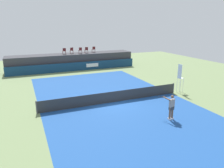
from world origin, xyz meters
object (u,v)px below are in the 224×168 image
spectator_chair_left (72,50)px  net_post_near (36,107)px  spectator_chair_far_right (94,49)px  tennis_player (171,106)px  spectator_chair_right (86,50)px  spectator_chair_center (80,50)px  spectator_chair_far_left (64,51)px  tennis_ball (105,100)px  umpire_chair (180,76)px  net_post_far (173,88)px

spectator_chair_left → net_post_near: spectator_chair_left is taller
spectator_chair_left → spectator_chair_far_right: 3.35m
net_post_near → tennis_player: size_ratio=0.56×
spectator_chair_right → spectator_chair_far_right: same height
spectator_chair_center → net_post_near: spectator_chair_center is taller
spectator_chair_far_left → tennis_player: 20.00m
spectator_chair_left → tennis_player: 20.21m
tennis_ball → spectator_chair_left: bearing=87.8°
spectator_chair_left → tennis_player: spectator_chair_left is taller
spectator_chair_center → tennis_player: size_ratio=0.50×
umpire_chair → tennis_player: size_ratio=1.56×
spectator_chair_far_left → spectator_chair_center: (2.32, -0.02, 0.00)m
spectator_chair_left → spectator_chair_right: bearing=-7.7°
spectator_chair_left → umpire_chair: bearing=-66.0°
spectator_chair_center → spectator_chair_right: same height
spectator_chair_right → umpire_chair: (4.72, -15.11, -1.11)m
spectator_chair_right → net_post_near: size_ratio=0.89×
spectator_chair_far_left → umpire_chair: bearing=-62.0°
spectator_chair_center → net_post_near: 16.84m
spectator_chair_far_left → net_post_near: 15.99m
net_post_far → spectator_chair_right: bearing=105.1°
spectator_chair_far_right → net_post_far: size_ratio=0.89×
spectator_chair_far_right → tennis_ball: size_ratio=13.06×
tennis_player → tennis_ball: bearing=118.5°
spectator_chair_center → spectator_chair_far_right: same height
spectator_chair_center → spectator_chair_right: bearing=6.8°
spectator_chair_far_left → tennis_player: bearing=-80.1°
spectator_chair_left → net_post_far: 16.72m
spectator_chair_far_left → spectator_chair_right: bearing=1.6°
spectator_chair_far_left → net_post_near: (-5.06, -15.00, -2.19)m
spectator_chair_far_left → spectator_chair_left: bearing=18.3°
net_post_far → net_post_near: bearing=180.0°
umpire_chair → net_post_near: size_ratio=2.76×
spectator_chair_right → net_post_far: spectator_chair_right is taller
tennis_ball → umpire_chair: bearing=-4.9°
spectator_chair_center → tennis_player: (1.10, -19.61, -1.73)m
tennis_ball → net_post_near: bearing=-173.7°
umpire_chair → net_post_near: bearing=179.9°
spectator_chair_far_right → spectator_chair_right: bearing=-166.3°
tennis_ball → spectator_chair_right: bearing=79.4°
umpire_chair → tennis_ball: bearing=175.1°
spectator_chair_far_right → umpire_chair: bearing=-77.2°
umpire_chair → spectator_chair_far_right: bearing=102.8°
net_post_near → tennis_player: bearing=-28.6°
umpire_chair → tennis_ball: 7.61m
spectator_chair_left → net_post_near: 16.73m
spectator_chair_center → net_post_far: bearing=-71.5°
spectator_chair_right → spectator_chair_center: bearing=-173.2°
umpire_chair → tennis_ball: umpire_chair is taller
spectator_chair_far_left → umpire_chair: spectator_chair_far_left is taller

